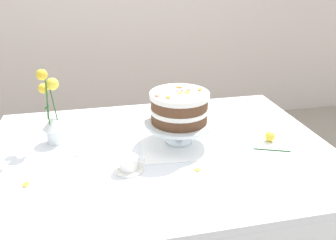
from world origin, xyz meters
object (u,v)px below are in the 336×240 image
Objects in this scene: flower_vase at (52,117)px; fallen_rose at (270,137)px; layer_cake at (179,107)px; teacup at (129,164)px; cake_stand at (179,125)px; dining_table at (161,170)px.

flower_vase is 2.36× the size of fallen_rose.
layer_cake reaches higher than teacup.
cake_stand is at bearing 169.31° from fallen_rose.
fallen_rose is at bearing 8.89° from teacup.
fallen_rose is at bearing -10.69° from layer_cake.
fallen_rose is at bearing -11.81° from flower_vase.
cake_stand is 0.52m from flower_vase.
dining_table is 0.50m from flower_vase.
dining_table is at bearing -147.70° from layer_cake.
flower_vase reaches higher than dining_table.
layer_cake is at bearing 169.31° from fallen_rose.
dining_table is at bearing 177.94° from fallen_rose.
layer_cake is at bearing 63.81° from cake_stand.
dining_table is 0.27m from layer_cake.
flower_vase is at bearing 167.36° from layer_cake.
flower_vase reaches higher than fallen_rose.
teacup is (-0.23, -0.17, -0.14)m from layer_cake.
flower_vase is (-0.42, 0.17, 0.21)m from dining_table.
dining_table is 4.83× the size of cake_stand.
dining_table is at bearing -147.70° from cake_stand.
flower_vase is 0.40m from teacup.
dining_table is at bearing 38.21° from teacup.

